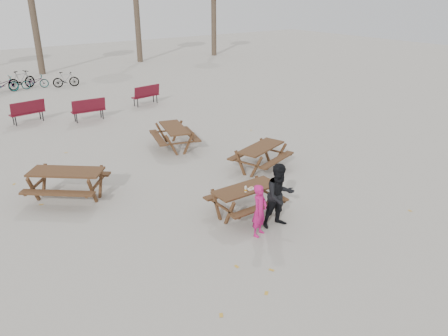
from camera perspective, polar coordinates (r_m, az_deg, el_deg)
ground at (r=11.91m, az=2.81°, el=-5.96°), size 80.00×80.00×0.00m
main_picnic_table at (r=11.64m, az=2.86°, el=-3.42°), size 1.80×1.45×0.78m
food_tray at (r=11.45m, az=3.54°, el=-2.75°), size 0.18×0.11×0.03m
bread_roll at (r=11.44m, az=3.55°, el=-2.56°), size 0.14×0.06×0.05m
soda_bottle at (r=11.29m, az=2.84°, el=-2.81°), size 0.07×0.07×0.17m
child at (r=10.66m, az=4.67°, el=-5.55°), size 0.58×0.49×1.34m
adult at (r=11.03m, az=7.26°, el=-3.62°), size 0.92×0.77×1.70m
picnic_table_east at (r=14.65m, az=4.83°, el=1.35°), size 2.22×1.99×0.80m
picnic_table_north at (r=13.28m, az=-19.75°, el=-2.09°), size 2.62×2.57×0.88m
picnic_table_far at (r=16.66m, az=-6.47°, el=3.99°), size 1.98×2.24×0.82m
park_bench_row at (r=21.52m, az=-21.96°, el=7.05°), size 12.12×2.10×1.03m
bicycle_row at (r=29.04m, az=-26.72°, el=9.89°), size 7.84×2.75×1.10m
fallen_leaves at (r=13.99m, az=-1.90°, el=-1.39°), size 11.00×11.00×0.01m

